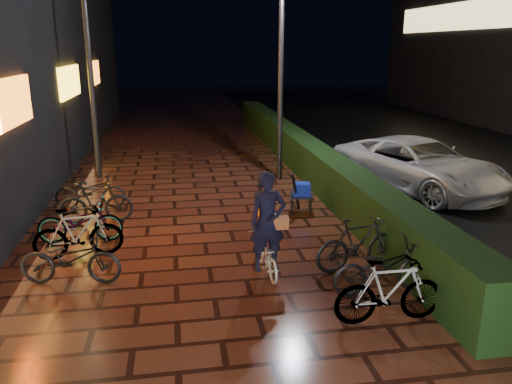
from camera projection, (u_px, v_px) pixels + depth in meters
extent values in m
plane|color=#381911|center=(215.00, 299.00, 7.39)|extent=(80.00, 80.00, 0.00)
cube|color=black|center=(300.00, 151.00, 15.34)|extent=(0.70, 20.00, 1.00)
imported|color=#B8B7BC|center=(418.00, 165.00, 12.81)|extent=(3.86, 5.25, 1.33)
cube|color=orange|center=(6.00, 104.00, 8.96)|extent=(0.08, 3.00, 0.90)
cube|color=yellow|center=(70.00, 82.00, 14.64)|extent=(0.08, 2.80, 0.90)
cube|color=orange|center=(94.00, 73.00, 19.37)|extent=(0.08, 2.20, 0.90)
cube|color=#FFD88C|center=(449.00, 17.00, 25.12)|extent=(0.06, 10.00, 1.30)
cylinder|color=black|center=(280.00, 86.00, 13.41)|extent=(0.16, 0.16, 5.13)
cylinder|color=black|center=(91.00, 80.00, 13.53)|extent=(0.17, 0.17, 5.44)
imported|color=beige|center=(266.00, 255.00, 8.17)|extent=(0.53, 1.25, 0.64)
imported|color=black|center=(268.00, 222.00, 7.91)|extent=(0.63, 0.44, 1.63)
cube|color=brown|center=(279.00, 223.00, 7.94)|extent=(0.29, 0.15, 0.21)
cone|color=#D8470B|center=(270.00, 219.00, 9.85)|extent=(0.41, 0.41, 0.65)
cone|color=orange|center=(267.00, 200.00, 11.01)|extent=(0.41, 0.41, 0.65)
cube|color=red|center=(270.00, 234.00, 9.94)|extent=(0.40, 0.40, 0.03)
cube|color=#F04B0C|center=(267.00, 214.00, 11.10)|extent=(0.40, 0.40, 0.03)
cube|color=red|center=(268.00, 196.00, 10.35)|extent=(0.25, 1.40, 0.07)
cube|color=black|center=(301.00, 196.00, 11.16)|extent=(0.58, 0.51, 0.04)
cylinder|color=black|center=(292.00, 207.00, 11.06)|extent=(0.03, 0.03, 0.36)
cylinder|color=black|center=(311.00, 207.00, 11.05)|extent=(0.03, 0.03, 0.36)
cylinder|color=black|center=(291.00, 202.00, 11.38)|extent=(0.03, 0.03, 0.36)
cylinder|color=black|center=(310.00, 202.00, 11.38)|extent=(0.03, 0.03, 0.36)
cube|color=#0C21A0|center=(301.00, 189.00, 11.12)|extent=(0.43, 0.38, 0.28)
cylinder|color=black|center=(296.00, 192.00, 10.99)|extent=(0.30, 0.33, 0.91)
imported|color=black|center=(78.00, 233.00, 8.73)|extent=(1.57, 0.62, 0.92)
imported|color=black|center=(70.00, 259.00, 7.78)|extent=(1.64, 0.78, 0.83)
imported|color=black|center=(96.00, 202.00, 10.48)|extent=(1.55, 0.51, 0.92)
imported|color=black|center=(80.00, 221.00, 9.45)|extent=(1.59, 0.57, 0.83)
imported|color=black|center=(90.00, 191.00, 11.41)|extent=(1.60, 0.61, 0.83)
imported|color=black|center=(382.00, 267.00, 7.48)|extent=(1.61, 0.66, 0.83)
imported|color=black|center=(389.00, 291.00, 6.66)|extent=(1.53, 0.44, 0.92)
imported|color=black|center=(358.00, 244.00, 8.26)|extent=(1.58, 0.67, 0.92)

